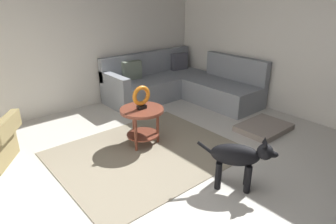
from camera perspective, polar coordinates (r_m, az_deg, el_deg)
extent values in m
cube|color=beige|center=(3.49, 0.77, -13.89)|extent=(6.00, 6.00, 0.10)
cube|color=silver|center=(5.43, -20.62, 13.88)|extent=(6.00, 0.12, 2.70)
cube|color=silver|center=(5.29, 26.32, 12.85)|extent=(0.12, 6.00, 2.70)
cube|color=gray|center=(4.00, -4.25, -7.89)|extent=(2.30, 1.90, 0.01)
cube|color=gray|center=(6.05, -1.83, 4.89)|extent=(2.20, 0.85, 0.42)
cube|color=gray|center=(6.21, -3.96, 9.51)|extent=(2.20, 0.14, 0.46)
cube|color=gray|center=(5.74, 10.56, 3.57)|extent=(0.85, 1.40, 0.42)
cube|color=gray|center=(5.90, 13.08, 8.31)|extent=(0.14, 1.40, 0.46)
cube|color=gray|center=(5.41, -10.39, 5.98)|extent=(0.16, 0.85, 0.22)
cube|color=#4C4C56|center=(6.58, 2.18, 9.72)|extent=(0.40, 0.19, 0.38)
cube|color=slate|center=(5.83, -7.03, 7.94)|extent=(0.39, 0.17, 0.38)
cube|color=olive|center=(4.05, -28.80, -2.42)|extent=(0.43, 0.55, 0.22)
cylinder|color=brown|center=(4.02, -5.11, 0.38)|extent=(0.60, 0.60, 0.04)
cylinder|color=brown|center=(4.17, -4.93, -4.35)|extent=(0.45, 0.45, 0.02)
cylinder|color=brown|center=(4.29, -6.67, -2.16)|extent=(0.04, 0.04, 0.50)
cylinder|color=brown|center=(3.95, -6.27, -4.36)|extent=(0.04, 0.04, 0.50)
cylinder|color=brown|center=(4.15, -2.01, -2.89)|extent=(0.04, 0.04, 0.50)
cube|color=black|center=(4.00, -5.13, 0.98)|extent=(0.12, 0.08, 0.05)
torus|color=orange|center=(3.94, -5.21, 3.19)|extent=(0.28, 0.06, 0.28)
cube|color=gray|center=(4.84, 18.11, -2.89)|extent=(0.80, 0.60, 0.09)
cylinder|color=black|center=(3.43, 15.18, -11.24)|extent=(0.07, 0.07, 0.32)
cylinder|color=black|center=(3.31, 15.25, -12.55)|extent=(0.07, 0.07, 0.32)
cylinder|color=black|center=(3.42, 9.88, -10.84)|extent=(0.07, 0.07, 0.32)
cylinder|color=black|center=(3.30, 9.73, -12.14)|extent=(0.07, 0.07, 0.32)
ellipsoid|color=black|center=(3.24, 12.87, -8.10)|extent=(0.49, 0.55, 0.24)
sphere|color=black|center=(3.22, 18.34, -7.37)|extent=(0.17, 0.17, 0.17)
ellipsoid|color=black|center=(3.24, 19.65, -7.76)|extent=(0.13, 0.14, 0.07)
cone|color=black|center=(3.21, 18.34, -5.18)|extent=(0.06, 0.06, 0.07)
cone|color=black|center=(3.13, 18.47, -5.92)|extent=(0.06, 0.06, 0.07)
cylinder|color=black|center=(3.22, 7.38, -7.02)|extent=(0.15, 0.18, 0.16)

